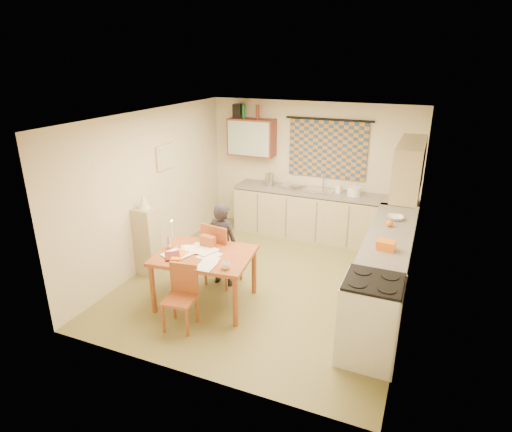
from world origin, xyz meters
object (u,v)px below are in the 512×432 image
at_px(stove, 370,320).
at_px(dining_table, 205,278).
at_px(chair_far, 222,264).
at_px(shelf_stand, 147,241).
at_px(counter_right, 386,267).
at_px(counter_back, 320,216).
at_px(person, 222,244).

relative_size(stove, dining_table, 0.72).
relative_size(chair_far, shelf_stand, 0.91).
distance_m(dining_table, shelf_stand, 1.35).
xyz_separation_m(chair_far, shelf_stand, (-1.23, -0.15, 0.24)).
xyz_separation_m(stove, shelf_stand, (-3.54, 0.75, 0.05)).
bearing_deg(dining_table, chair_far, 86.47).
height_order(counter_right, stove, stove).
height_order(counter_back, dining_table, counter_back).
bearing_deg(person, shelf_stand, 7.15).
height_order(counter_back, counter_right, same).
distance_m(counter_back, dining_table, 2.97).
relative_size(dining_table, shelf_stand, 1.27).
bearing_deg(person, counter_back, -111.11).
relative_size(dining_table, chair_far, 1.39).
bearing_deg(person, stove, 159.27).
height_order(counter_right, dining_table, counter_right).
distance_m(person, shelf_stand, 1.26).
bearing_deg(counter_back, dining_table, -107.17).
height_order(counter_right, person, person).
distance_m(counter_right, chair_far, 2.39).
bearing_deg(stove, counter_right, 90.00).
height_order(stove, chair_far, same).
bearing_deg(shelf_stand, stove, -11.89).
relative_size(counter_back, stove, 3.31).
bearing_deg(counter_back, stove, -66.09).
bearing_deg(counter_back, chair_far, -112.01).
bearing_deg(shelf_stand, person, 6.66).
height_order(stove, shelf_stand, shelf_stand).
relative_size(counter_right, stove, 2.96).
height_order(dining_table, chair_far, chair_far).
xyz_separation_m(dining_table, person, (-0.02, 0.57, 0.27)).
height_order(counter_right, shelf_stand, shelf_stand).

